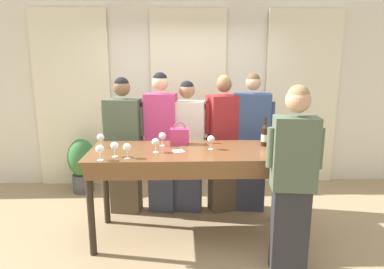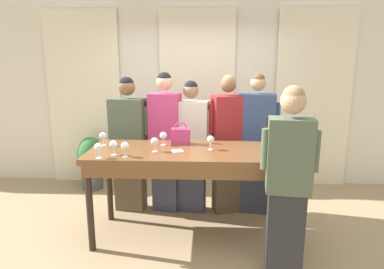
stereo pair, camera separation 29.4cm
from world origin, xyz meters
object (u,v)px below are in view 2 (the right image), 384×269
at_px(wine_glass_back_left, 113,145).
at_px(guest_pink_top, 165,141).
at_px(wine_glass_back_mid, 211,140).
at_px(guest_olive_jacket, 129,144).
at_px(guest_cream_sweater, 191,147).
at_px(wine_glass_center_left, 155,142).
at_px(guest_navy_coat, 256,144).
at_px(host_pouring, 288,182).
at_px(potted_plant, 91,161).
at_px(wine_bottle, 267,137).
at_px(guest_striped_shirt, 227,144).
at_px(wine_glass_front_left, 98,147).
at_px(wine_glass_center_mid, 125,146).
at_px(wine_glass_center_right, 103,136).
at_px(handbag, 181,136).
at_px(wine_glass_back_right, 279,140).
at_px(tasting_bar, 192,159).
at_px(wine_glass_front_mid, 163,136).
at_px(wine_glass_front_right, 276,146).

bearing_deg(wine_glass_back_left, guest_pink_top, 65.88).
height_order(wine_glass_back_mid, guest_pink_top, guest_pink_top).
relative_size(guest_olive_jacket, guest_cream_sweater, 1.03).
bearing_deg(wine_glass_center_left, guest_navy_coat, 33.61).
height_order(host_pouring, potted_plant, host_pouring).
bearing_deg(wine_bottle, guest_striped_shirt, 127.07).
relative_size(wine_glass_front_left, wine_glass_center_mid, 1.00).
bearing_deg(wine_glass_back_left, wine_glass_center_mid, -22.82).
relative_size(guest_navy_coat, potted_plant, 2.21).
distance_m(wine_glass_front_left, wine_glass_back_mid, 1.16).
bearing_deg(wine_glass_center_right, guest_pink_top, 40.67).
xyz_separation_m(wine_bottle, guest_pink_top, (-1.19, 0.53, -0.19)).
bearing_deg(wine_glass_back_left, handbag, 37.22).
xyz_separation_m(wine_glass_center_right, guest_olive_jacket, (0.16, 0.54, -0.23)).
bearing_deg(guest_navy_coat, wine_glass_back_left, -149.48).
relative_size(wine_glass_front_left, wine_glass_back_right, 1.00).
distance_m(wine_glass_center_mid, host_pouring, 1.59).
bearing_deg(tasting_bar, wine_glass_front_left, -159.83).
bearing_deg(wine_glass_back_right, wine_glass_center_mid, -167.84).
relative_size(wine_glass_center_mid, guest_pink_top, 0.08).
height_order(wine_glass_front_left, guest_navy_coat, guest_navy_coat).
distance_m(tasting_bar, guest_olive_jacket, 1.10).
xyz_separation_m(wine_glass_back_mid, wine_glass_back_right, (0.73, 0.03, 0.00)).
height_order(guest_pink_top, guest_cream_sweater, guest_pink_top).
bearing_deg(wine_glass_front_left, guest_cream_sweater, 50.33).
xyz_separation_m(wine_glass_back_right, guest_olive_jacket, (-1.78, 0.63, -0.23)).
bearing_deg(host_pouring, wine_glass_back_right, 85.47).
distance_m(handbag, wine_glass_back_mid, 0.41).
height_order(wine_glass_front_left, guest_olive_jacket, guest_olive_jacket).
bearing_deg(wine_glass_back_right, host_pouring, -94.53).
bearing_deg(wine_glass_front_left, host_pouring, -10.29).
height_order(handbag, wine_glass_front_mid, handbag).
distance_m(wine_glass_back_mid, host_pouring, 0.99).
height_order(handbag, wine_glass_back_right, handbag).
height_order(wine_glass_back_right, guest_navy_coat, guest_navy_coat).
distance_m(wine_glass_center_left, guest_pink_top, 0.79).
xyz_separation_m(wine_glass_front_mid, wine_glass_center_left, (-0.06, -0.28, 0.00)).
xyz_separation_m(wine_glass_front_right, potted_plant, (-2.45, 1.58, -0.68)).
distance_m(wine_glass_center_left, wine_glass_center_right, 0.66).
bearing_deg(wine_glass_front_left, wine_glass_front_mid, 43.47).
bearing_deg(wine_glass_center_mid, tasting_bar, 22.54).
bearing_deg(wine_glass_front_mid, potted_plant, 137.06).
xyz_separation_m(wine_bottle, wine_glass_center_left, (-1.20, -0.24, -0.01)).
relative_size(tasting_bar, wine_glass_center_left, 14.39).
distance_m(guest_cream_sweater, guest_navy_coat, 0.82).
bearing_deg(guest_olive_jacket, wine_glass_front_left, -93.32).
xyz_separation_m(wine_glass_front_right, wine_glass_center_mid, (-1.50, -0.08, 0.00)).
bearing_deg(handbag, wine_glass_back_right, -10.74).
bearing_deg(wine_glass_center_right, wine_glass_front_mid, 4.17).
bearing_deg(wine_bottle, handbag, 173.85).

